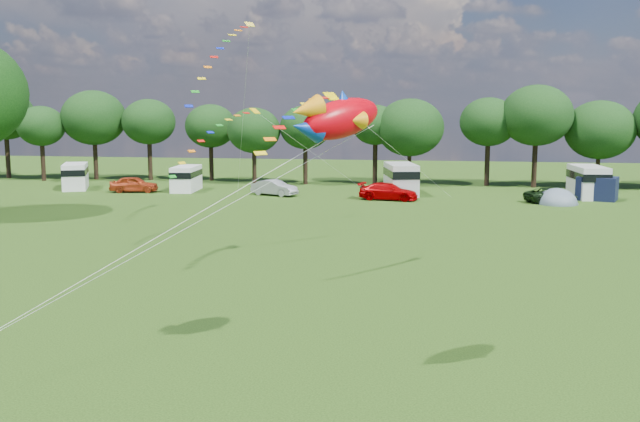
% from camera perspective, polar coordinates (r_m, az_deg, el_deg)
% --- Properties ---
extents(ground_plane, '(180.00, 180.00, 0.00)m').
position_cam_1_polar(ground_plane, '(21.29, -3.57, -13.85)').
color(ground_plane, black).
rests_on(ground_plane, ground).
extents(tree_line, '(102.98, 10.98, 10.27)m').
position_cam_1_polar(tree_line, '(74.24, 10.00, 6.88)').
color(tree_line, black).
rests_on(tree_line, ground).
extents(car_a, '(4.86, 2.59, 1.54)m').
position_cam_1_polar(car_a, '(70.12, -14.65, 2.09)').
color(car_a, '#AF3817').
rests_on(car_a, ground).
extents(car_b, '(4.34, 2.88, 1.43)m').
position_cam_1_polar(car_b, '(65.46, -3.67, 1.87)').
color(car_b, gray).
rests_on(car_b, ground).
extents(car_c, '(5.23, 2.82, 1.49)m').
position_cam_1_polar(car_c, '(62.42, 5.49, 1.56)').
color(car_c, '#AF0002').
rests_on(car_c, ground).
extents(car_d, '(5.00, 3.63, 1.24)m').
position_cam_1_polar(car_d, '(63.61, 18.00, 1.21)').
color(car_d, black).
rests_on(car_d, ground).
extents(campervan_a, '(4.07, 5.60, 2.52)m').
position_cam_1_polar(campervan_a, '(74.55, -18.98, 2.71)').
color(campervan_a, white).
rests_on(campervan_a, ground).
extents(campervan_b, '(2.57, 5.09, 2.40)m').
position_cam_1_polar(campervan_b, '(70.09, -10.65, 2.64)').
color(campervan_b, white).
rests_on(campervan_b, ground).
extents(campervan_c, '(3.68, 6.21, 2.85)m').
position_cam_1_polar(campervan_c, '(66.68, 6.49, 2.66)').
color(campervan_c, silver).
rests_on(campervan_c, ground).
extents(campervan_d, '(2.88, 5.94, 2.83)m').
position_cam_1_polar(campervan_d, '(68.19, 20.65, 2.29)').
color(campervan_d, silver).
rests_on(campervan_d, ground).
extents(tent_orange, '(3.01, 3.30, 2.36)m').
position_cam_1_polar(tent_orange, '(64.30, 4.68, 1.12)').
color(tent_orange, '#C65325').
rests_on(tent_orange, ground).
extents(tent_greyblue, '(3.51, 3.84, 2.61)m').
position_cam_1_polar(tent_greyblue, '(62.96, 18.41, 0.57)').
color(tent_greyblue, slate).
rests_on(tent_greyblue, ground).
extents(awning_navy, '(3.94, 3.57, 2.03)m').
position_cam_1_polar(awning_navy, '(66.75, 21.29, 1.70)').
color(awning_navy, '#121835').
rests_on(awning_navy, ground).
extents(fish_kite, '(2.87, 2.85, 1.71)m').
position_cam_1_polar(fish_kite, '(20.63, 1.20, 7.41)').
color(fish_kite, '#BF000A').
rests_on(fish_kite, ground).
extents(streamer_kite_a, '(3.35, 5.58, 5.76)m').
position_cam_1_polar(streamer_kite_a, '(48.20, -7.62, 12.67)').
color(streamer_kite_a, yellow).
rests_on(streamer_kite_a, ground).
extents(streamer_kite_b, '(4.14, 4.65, 3.78)m').
position_cam_1_polar(streamer_kite_b, '(41.15, -7.86, 6.41)').
color(streamer_kite_b, yellow).
rests_on(streamer_kite_b, ground).
extents(streamer_kite_c, '(3.24, 5.05, 2.83)m').
position_cam_1_polar(streamer_kite_c, '(33.71, -1.29, 7.93)').
color(streamer_kite_c, '#FFD802').
rests_on(streamer_kite_c, ground).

